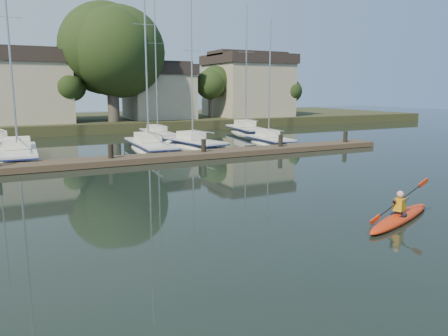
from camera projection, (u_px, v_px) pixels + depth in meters
name	position (u px, v px, depth m)	size (l,w,h in m)	color
ground	(291.00, 220.00, 14.87)	(160.00, 160.00, 0.00)	black
kayak	(400.00, 216.00, 14.71)	(4.58, 2.24, 1.49)	red
dock	(160.00, 157.00, 27.14)	(34.00, 2.00, 1.80)	#4B3B2B
sailboat_1	(19.00, 162.00, 27.81)	(2.62, 9.28, 15.05)	silver
sailboat_2	(150.00, 153.00, 31.76)	(2.52, 9.27, 15.21)	silver
sailboat_3	(194.00, 150.00, 33.52)	(3.34, 8.01, 12.53)	silver
sailboat_4	(269.00, 146.00, 35.51)	(2.37, 6.56, 10.95)	silver
sailboat_6	(159.00, 139.00, 40.43)	(2.37, 9.20, 14.50)	silver
sailboat_7	(247.00, 135.00, 44.05)	(3.58, 8.86, 13.89)	silver
shore	(100.00, 100.00, 50.42)	(90.00, 25.25, 12.75)	#2C361B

